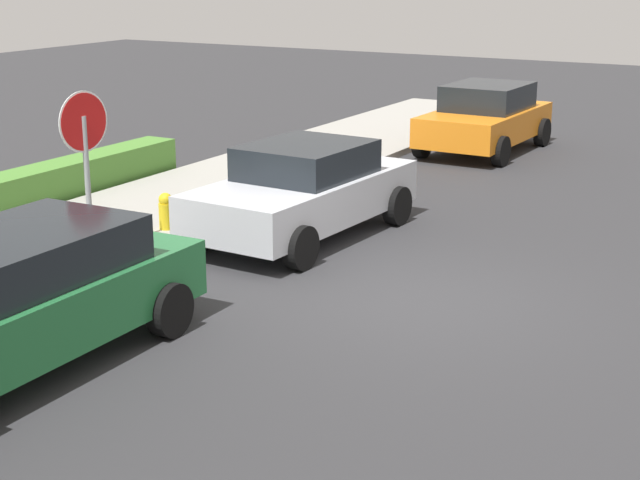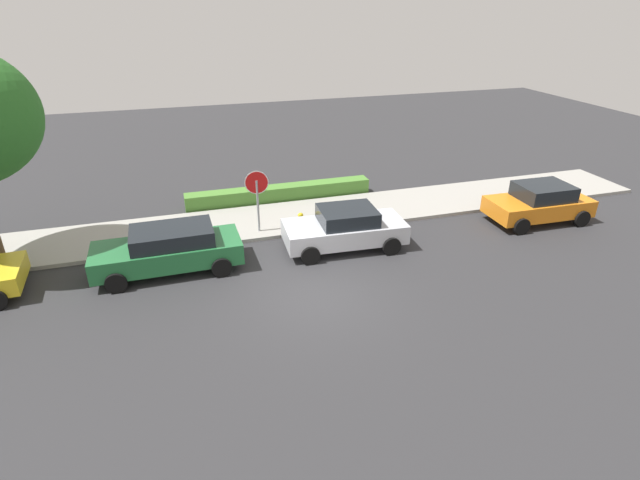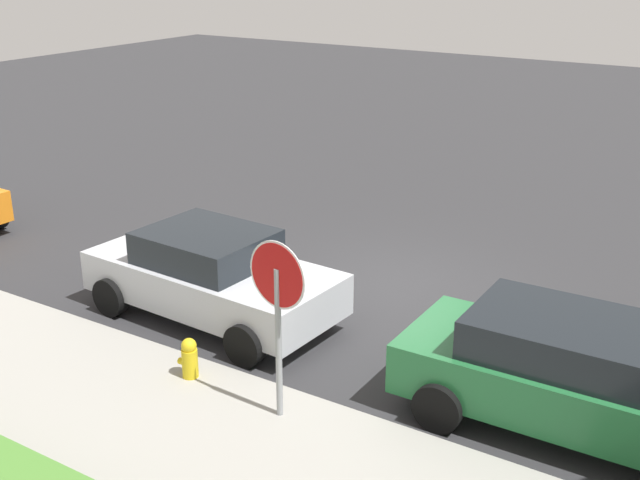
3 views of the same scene
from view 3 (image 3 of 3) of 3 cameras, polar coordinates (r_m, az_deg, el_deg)
The scene contains 6 objects.
ground_plane at distance 14.24m, azimuth 4.96°, elevation -3.23°, with size 60.00×60.00×0.00m, color #2D2D30.
sidewalk_curb at distance 10.16m, azimuth -10.15°, elevation -13.53°, with size 32.00×3.13×0.14m, color #9E9B93.
stop_sign at distance 9.54m, azimuth -3.03°, elevation -4.32°, with size 0.85×0.12×2.46m.
parked_car_silver at distance 12.84m, azimuth -7.72°, elevation -2.46°, with size 4.26×2.21×1.46m.
parked_car_green at distance 10.33m, azimuth 18.36°, elevation -9.21°, with size 4.61×2.04×1.47m.
fire_hydrant at distance 11.11m, azimuth -9.25°, elevation -8.56°, with size 0.30×0.22×0.72m.
Camera 3 is at (-5.89, 11.65, 5.69)m, focal length 45.00 mm.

